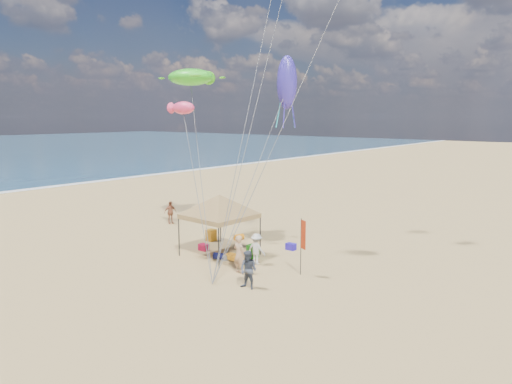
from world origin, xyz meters
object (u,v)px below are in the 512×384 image
chair_yellow (211,235)px  person_near_c (256,249)px  beach_cart (234,257)px  cooler_blue (291,247)px  canopy_tent (219,197)px  cooler_red (204,247)px  person_near_a (239,254)px  feather_flag (303,238)px  person_near_b (248,270)px  chair_green (253,251)px  person_far_a (170,212)px

chair_yellow → person_near_c: bearing=-19.6°
chair_yellow → beach_cart: bearing=-29.4°
cooler_blue → person_near_c: 3.34m
canopy_tent → cooler_red: bearing=176.4°
beach_cart → person_near_a: 2.14m
canopy_tent → person_near_c: (2.53, 0.07, -2.44)m
canopy_tent → cooler_red: canopy_tent is taller
canopy_tent → feather_flag: (5.34, 0.08, -1.38)m
canopy_tent → person_near_b: bearing=-32.6°
feather_flag → beach_cart: 4.46m
chair_yellow → beach_cart: size_ratio=0.78×
canopy_tent → beach_cart: 3.29m
chair_yellow → feather_flag: bearing=-12.8°
cooler_blue → feather_flag: bearing=-47.9°
canopy_tent → beach_cart: bearing=-11.1°
chair_green → cooler_red: bearing=-166.3°
cooler_red → chair_yellow: chair_yellow is taller
feather_flag → person_near_a: 3.18m
chair_green → person_near_b: person_near_b is taller
cooler_red → person_near_a: (4.12, -1.61, 0.75)m
chair_green → person_far_a: bearing=165.4°
person_far_a → cooler_blue: bearing=-76.1°
chair_green → chair_yellow: (-4.20, 1.06, 0.00)m
chair_yellow → person_near_b: person_near_b is taller
feather_flag → chair_yellow: feather_flag is taller
cooler_blue → person_near_a: 4.95m
cooler_red → canopy_tent: bearing=-3.6°
beach_cart → chair_yellow: bearing=150.6°
cooler_blue → person_near_a: person_near_a is taller
person_near_a → beach_cart: bearing=-36.8°
cooler_blue → person_near_b: (2.09, -6.21, 0.67)m
cooler_red → chair_green: size_ratio=0.77×
canopy_tent → person_far_a: (-8.07, 3.36, -2.43)m
person_near_b → feather_flag: bearing=67.2°
chair_green → person_near_b: size_ratio=0.41×
chair_yellow → person_near_a: 6.32m
person_near_b → person_near_c: person_near_b is taller
chair_yellow → person_near_c: (5.07, -1.80, 0.45)m
beach_cart → cooler_blue: bearing=72.0°
person_near_a → person_near_b: 2.18m
person_near_c → person_far_a: (-10.60, 3.28, 0.01)m
beach_cart → person_near_a: (1.54, -1.29, 0.74)m
canopy_tent → person_near_a: bearing=-29.0°
canopy_tent → person_near_b: 5.82m
feather_flag → chair_yellow: bearing=167.2°
cooler_red → feather_flag: bearing=-0.0°
cooler_red → person_near_c: bearing=-0.2°
feather_flag → chair_green: 4.05m
cooler_blue → person_near_b: size_ratio=0.31×
feather_flag → cooler_red: 6.91m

